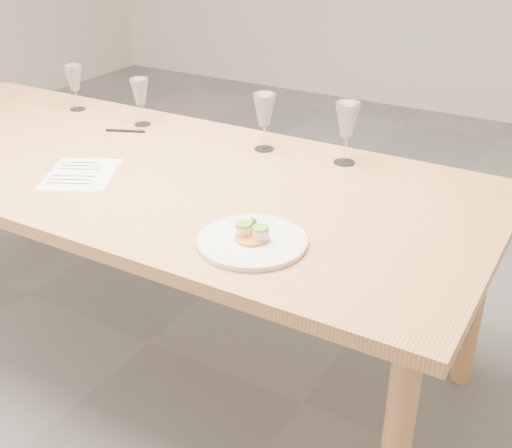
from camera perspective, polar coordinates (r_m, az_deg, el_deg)
The scene contains 9 objects.
ground at distance 2.57m, azimuth -9.49°, elevation -10.31°, with size 7.00×7.00×0.00m, color slate.
dining_table at distance 2.22m, azimuth -10.83°, elevation 3.78°, with size 2.40×1.00×0.75m.
dinner_plate at distance 1.64m, azimuth -0.34°, elevation -1.47°, with size 0.29×0.29×0.07m.
recipe_sheet at distance 2.14m, azimuth -15.32°, elevation 4.31°, with size 0.31×0.34×0.00m.
ballpoint_pen at distance 2.50m, azimuth -11.52°, elevation 8.13°, with size 0.14×0.07×0.01m.
wine_glass_0 at distance 2.78m, azimuth -15.88°, elevation 12.30°, with size 0.07×0.07×0.19m.
wine_glass_1 at distance 2.53m, azimuth -10.28°, elevation 11.40°, with size 0.07×0.07×0.18m.
wine_glass_2 at distance 2.23m, azimuth 0.74°, elevation 10.01°, with size 0.08×0.08×0.20m.
wine_glass_3 at distance 2.13m, azimuth 8.09°, elevation 9.03°, with size 0.08×0.08×0.21m.
Camera 1 is at (1.37, -1.52, 1.55)m, focal length 45.00 mm.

